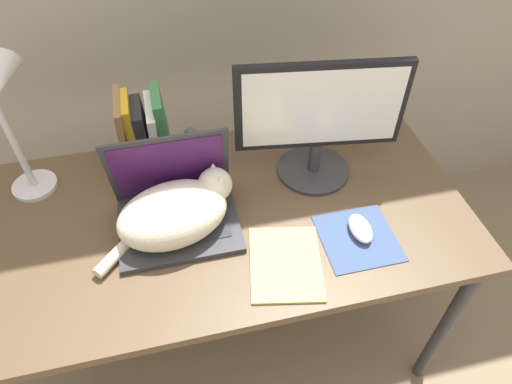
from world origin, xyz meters
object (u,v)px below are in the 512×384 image
at_px(computer_mouse, 360,228).
at_px(cat, 176,212).
at_px(desk_lamp, 6,104).
at_px(webcam, 191,136).
at_px(laptop, 176,207).
at_px(notepad, 285,263).
at_px(book_row, 144,132).
at_px(external_monitor, 319,119).

bearing_deg(computer_mouse, cat, 165.39).
distance_m(desk_lamp, webcam, 0.54).
distance_m(laptop, cat, 0.04).
distance_m(desk_lamp, notepad, 0.81).
bearing_deg(desk_lamp, book_row, 14.16).
bearing_deg(notepad, webcam, 108.15).
bearing_deg(book_row, notepad, -57.55).
bearing_deg(notepad, laptop, 139.45).
xyz_separation_m(computer_mouse, desk_lamp, (-0.85, 0.36, 0.30)).
xyz_separation_m(external_monitor, notepad, (-0.18, -0.32, -0.20)).
relative_size(computer_mouse, webcam, 1.42).
height_order(computer_mouse, webcam, webcam).
distance_m(laptop, desk_lamp, 0.50).
xyz_separation_m(cat, desk_lamp, (-0.37, 0.24, 0.24)).
xyz_separation_m(external_monitor, book_row, (-0.49, 0.17, -0.09)).
bearing_deg(desk_lamp, external_monitor, -6.74).
distance_m(external_monitor, webcam, 0.44).
bearing_deg(cat, computer_mouse, -14.61).
bearing_deg(cat, webcam, 76.73).
distance_m(external_monitor, desk_lamp, 0.82).
relative_size(external_monitor, webcam, 6.59).
relative_size(computer_mouse, book_row, 0.43).
height_order(laptop, external_monitor, external_monitor).
bearing_deg(desk_lamp, laptop, -28.15).
relative_size(cat, computer_mouse, 3.82).
height_order(cat, computer_mouse, cat).
xyz_separation_m(laptop, webcam, (0.08, 0.31, -0.01)).
relative_size(cat, notepad, 1.48).
bearing_deg(notepad, external_monitor, 60.68).
relative_size(external_monitor, notepad, 1.80).
distance_m(cat, desk_lamp, 0.50).
xyz_separation_m(laptop, computer_mouse, (0.48, -0.16, -0.03)).
height_order(desk_lamp, notepad, desk_lamp).
bearing_deg(webcam, book_row, -166.76).
bearing_deg(desk_lamp, webcam, 13.87).
xyz_separation_m(book_row, desk_lamp, (-0.31, -0.08, 0.20)).
relative_size(desk_lamp, notepad, 1.76).
distance_m(laptop, computer_mouse, 0.51).
relative_size(laptop, cat, 0.83).
relative_size(notepad, webcam, 3.66).
xyz_separation_m(external_monitor, webcam, (-0.35, 0.21, -0.15)).
bearing_deg(notepad, computer_mouse, 13.27).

